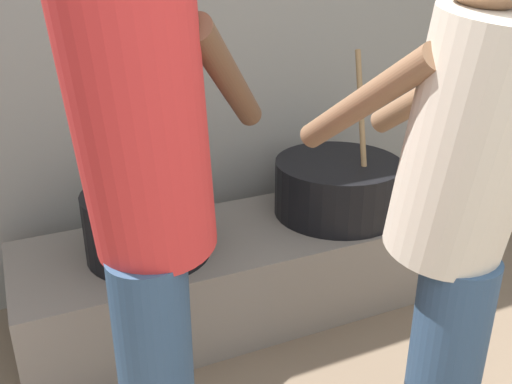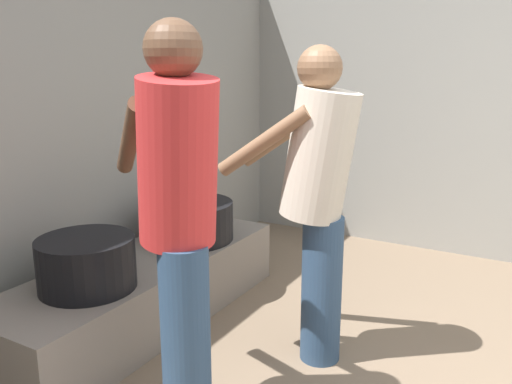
{
  "view_description": "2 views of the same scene",
  "coord_description": "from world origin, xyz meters",
  "px_view_note": "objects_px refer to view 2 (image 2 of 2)",
  "views": [
    {
      "loc": [
        -0.3,
        0.2,
        1.47
      ],
      "look_at": [
        0.4,
        1.76,
        0.73
      ],
      "focal_mm": 39.9,
      "sensor_mm": 36.0,
      "label": 1
    },
    {
      "loc": [
        -1.57,
        0.2,
        1.46
      ],
      "look_at": [
        0.5,
        1.39,
        0.88
      ],
      "focal_mm": 36.92,
      "sensor_mm": 36.0,
      "label": 2
    }
  ],
  "objects_px": {
    "cooking_pot_main": "(189,220)",
    "cooking_pot_secondary": "(87,263)",
    "cook_in_cream_shirt": "(318,189)",
    "cook_in_red_shirt": "(179,206)"
  },
  "relations": [
    {
      "from": "cooking_pot_main",
      "to": "cook_in_cream_shirt",
      "type": "bearing_deg",
      "value": -106.44
    },
    {
      "from": "cooking_pot_main",
      "to": "cooking_pot_secondary",
      "type": "xyz_separation_m",
      "value": [
        -0.86,
        -0.02,
        0.01
      ]
    },
    {
      "from": "cooking_pot_main",
      "to": "cook_in_cream_shirt",
      "type": "height_order",
      "value": "cook_in_cream_shirt"
    },
    {
      "from": "cook_in_cream_shirt",
      "to": "cook_in_red_shirt",
      "type": "bearing_deg",
      "value": 159.24
    },
    {
      "from": "cook_in_red_shirt",
      "to": "cooking_pot_secondary",
      "type": "bearing_deg",
      "value": 78.02
    },
    {
      "from": "cooking_pot_secondary",
      "to": "cook_in_cream_shirt",
      "type": "relative_size",
      "value": 0.31
    },
    {
      "from": "cooking_pot_secondary",
      "to": "cook_in_red_shirt",
      "type": "xyz_separation_m",
      "value": [
        -0.15,
        -0.71,
        0.42
      ]
    },
    {
      "from": "cooking_pot_main",
      "to": "cook_in_red_shirt",
      "type": "bearing_deg",
      "value": -144.32
    },
    {
      "from": "cooking_pot_main",
      "to": "cooking_pot_secondary",
      "type": "relative_size",
      "value": 1.46
    },
    {
      "from": "cook_in_red_shirt",
      "to": "cook_in_cream_shirt",
      "type": "xyz_separation_m",
      "value": [
        0.71,
        -0.27,
        -0.05
      ]
    }
  ]
}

